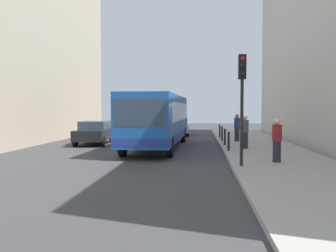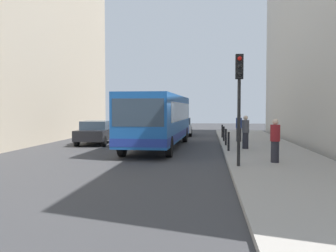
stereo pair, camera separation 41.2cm
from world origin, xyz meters
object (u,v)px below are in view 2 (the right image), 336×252
(bollard_near, at_px, (229,141))
(bollard_mid, at_px, (226,137))
(pedestrian_near_signal, at_px, (275,141))
(bus, at_px, (159,118))
(car_behind_bus, at_px, (181,126))
(traffic_light, at_px, (239,88))
(bollard_far, at_px, (224,134))
(pedestrian_far_sidewalk, at_px, (239,128))
(pedestrian_mid_sidewalk, at_px, (245,132))
(car_beside_bus, at_px, (96,132))
(bollard_farthest, at_px, (222,131))

(bollard_near, bearing_deg, bollard_mid, 90.00)
(bollard_mid, bearing_deg, pedestrian_near_signal, -76.57)
(bus, distance_m, bollard_mid, 4.00)
(car_behind_bus, xyz_separation_m, bollard_near, (3.32, -12.53, -0.16))
(pedestrian_near_signal, bearing_deg, traffic_light, 176.67)
(traffic_light, xyz_separation_m, bollard_mid, (-0.10, 7.75, -2.38))
(bollard_far, bearing_deg, bus, -139.08)
(pedestrian_near_signal, bearing_deg, pedestrian_far_sidewalk, 55.29)
(bus, height_order, car_behind_bus, bus)
(bus, relative_size, pedestrian_mid_sidewalk, 6.34)
(pedestrian_mid_sidewalk, bearing_deg, bollard_mid, -124.57)
(car_beside_bus, xyz_separation_m, bollard_farthest, (8.13, 4.26, -0.16))
(car_behind_bus, height_order, bollard_near, car_behind_bus)
(car_behind_bus, xyz_separation_m, traffic_light, (3.42, -17.43, 2.22))
(traffic_light, xyz_separation_m, bollard_near, (-0.10, 4.91, -2.38))
(car_behind_bus, xyz_separation_m, bollard_farthest, (3.32, -3.99, -0.16))
(car_behind_bus, distance_m, traffic_light, 17.90)
(bollard_near, bearing_deg, pedestrian_far_sidewalk, 80.07)
(traffic_light, height_order, bollard_mid, traffic_light)
(bollard_mid, bearing_deg, car_behind_bus, 108.93)
(bollard_farthest, relative_size, pedestrian_mid_sidewalk, 0.54)
(bollard_farthest, bearing_deg, bollard_far, -90.00)
(car_behind_bus, xyz_separation_m, pedestrian_mid_sidewalk, (4.26, -11.46, 0.24))
(bollard_near, bearing_deg, pedestrian_mid_sidewalk, 48.64)
(bus, xyz_separation_m, pedestrian_mid_sidewalk, (4.76, -1.31, -0.70))
(car_behind_bus, distance_m, pedestrian_far_sidewalk, 8.31)
(traffic_light, relative_size, bollard_farthest, 4.32)
(car_beside_bus, bearing_deg, bollard_farthest, -155.87)
(car_beside_bus, relative_size, pedestrian_mid_sidewalk, 2.57)
(traffic_light, xyz_separation_m, pedestrian_far_sidewalk, (0.85, 10.31, -1.97))
(bus, bearing_deg, bollard_farthest, -120.00)
(car_behind_bus, height_order, bollard_mid, car_behind_bus)
(car_behind_bus, distance_m, bollard_near, 12.96)
(pedestrian_near_signal, distance_m, pedestrian_far_sidewalk, 9.27)
(bus, relative_size, pedestrian_near_signal, 6.47)
(bollard_far, xyz_separation_m, bollard_farthest, (0.00, 2.84, 0.00))
(pedestrian_near_signal, bearing_deg, bollard_mid, 64.69)
(car_beside_bus, xyz_separation_m, pedestrian_mid_sidewalk, (9.07, -3.20, 0.24))
(bollard_farthest, height_order, pedestrian_mid_sidewalk, pedestrian_mid_sidewalk)
(car_beside_bus, xyz_separation_m, car_behind_bus, (4.81, 8.26, 0.00))
(bollard_farthest, bearing_deg, pedestrian_far_sidewalk, -73.20)
(traffic_light, height_order, bollard_farthest, traffic_light)
(pedestrian_near_signal, bearing_deg, car_behind_bus, 67.98)
(pedestrian_far_sidewalk, bearing_deg, bollard_near, 179.10)
(pedestrian_mid_sidewalk, bearing_deg, pedestrian_near_signal, 35.36)
(bus, distance_m, car_beside_bus, 4.80)
(car_beside_bus, distance_m, pedestrian_near_signal, 12.67)
(bollard_near, xyz_separation_m, bollard_farthest, (0.00, 8.53, 0.00))
(pedestrian_near_signal, bearing_deg, car_beside_bus, 101.45)
(car_beside_bus, xyz_separation_m, pedestrian_far_sidewalk, (9.08, 1.13, 0.25))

